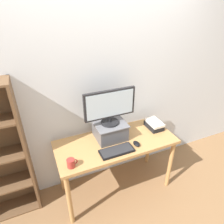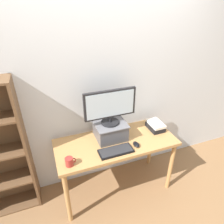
{
  "view_description": "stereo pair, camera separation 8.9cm",
  "coord_description": "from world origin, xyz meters",
  "px_view_note": "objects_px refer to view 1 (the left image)",
  "views": [
    {
      "loc": [
        -0.77,
        -1.66,
        2.17
      ],
      "look_at": [
        -0.03,
        0.04,
        1.12
      ],
      "focal_mm": 32.0,
      "sensor_mm": 36.0,
      "label": 1
    },
    {
      "loc": [
        -0.69,
        -1.69,
        2.17
      ],
      "look_at": [
        -0.03,
        0.04,
        1.12
      ],
      "focal_mm": 32.0,
      "sensor_mm": 36.0,
      "label": 2
    }
  ],
  "objects_px": {
    "computer_mouse": "(137,144)",
    "riser_box": "(110,130)",
    "coffee_mug": "(71,163)",
    "desk": "(116,147)",
    "keyboard": "(117,151)",
    "computer_monitor": "(110,106)",
    "book_stack": "(154,125)"
  },
  "relations": [
    {
      "from": "computer_mouse",
      "to": "riser_box",
      "type": "bearing_deg",
      "value": 130.05
    },
    {
      "from": "riser_box",
      "to": "coffee_mug",
      "type": "bearing_deg",
      "value": -151.23
    },
    {
      "from": "desk",
      "to": "keyboard",
      "type": "xyz_separation_m",
      "value": [
        -0.07,
        -0.17,
        0.1
      ]
    },
    {
      "from": "computer_monitor",
      "to": "computer_mouse",
      "type": "distance_m",
      "value": 0.52
    },
    {
      "from": "desk",
      "to": "keyboard",
      "type": "distance_m",
      "value": 0.21
    },
    {
      "from": "desk",
      "to": "coffee_mug",
      "type": "distance_m",
      "value": 0.61
    },
    {
      "from": "desk",
      "to": "computer_monitor",
      "type": "distance_m",
      "value": 0.52
    },
    {
      "from": "riser_box",
      "to": "keyboard",
      "type": "bearing_deg",
      "value": -97.75
    },
    {
      "from": "keyboard",
      "to": "book_stack",
      "type": "xyz_separation_m",
      "value": [
        0.62,
        0.23,
        0.03
      ]
    },
    {
      "from": "computer_mouse",
      "to": "coffee_mug",
      "type": "relative_size",
      "value": 0.96
    },
    {
      "from": "computer_monitor",
      "to": "coffee_mug",
      "type": "distance_m",
      "value": 0.71
    },
    {
      "from": "computer_monitor",
      "to": "book_stack",
      "type": "distance_m",
      "value": 0.69
    },
    {
      "from": "desk",
      "to": "book_stack",
      "type": "xyz_separation_m",
      "value": [
        0.55,
        0.06,
        0.14
      ]
    },
    {
      "from": "computer_monitor",
      "to": "desk",
      "type": "bearing_deg",
      "value": -71.22
    },
    {
      "from": "desk",
      "to": "riser_box",
      "type": "distance_m",
      "value": 0.22
    },
    {
      "from": "computer_monitor",
      "to": "keyboard",
      "type": "relative_size",
      "value": 1.59
    },
    {
      "from": "riser_box",
      "to": "coffee_mug",
      "type": "relative_size",
      "value": 3.29
    },
    {
      "from": "riser_box",
      "to": "book_stack",
      "type": "distance_m",
      "value": 0.59
    },
    {
      "from": "desk",
      "to": "riser_box",
      "type": "height_order",
      "value": "riser_box"
    },
    {
      "from": "computer_mouse",
      "to": "desk",
      "type": "bearing_deg",
      "value": 139.42
    },
    {
      "from": "desk",
      "to": "computer_monitor",
      "type": "xyz_separation_m",
      "value": [
        -0.03,
        0.1,
        0.51
      ]
    },
    {
      "from": "computer_monitor",
      "to": "book_stack",
      "type": "height_order",
      "value": "computer_monitor"
    },
    {
      "from": "keyboard",
      "to": "book_stack",
      "type": "relative_size",
      "value": 1.52
    },
    {
      "from": "computer_mouse",
      "to": "book_stack",
      "type": "distance_m",
      "value": 0.43
    },
    {
      "from": "riser_box",
      "to": "coffee_mug",
      "type": "height_order",
      "value": "riser_box"
    },
    {
      "from": "computer_monitor",
      "to": "computer_mouse",
      "type": "bearing_deg",
      "value": -49.78
    },
    {
      "from": "desk",
      "to": "riser_box",
      "type": "xyz_separation_m",
      "value": [
        -0.03,
        0.1,
        0.2
      ]
    },
    {
      "from": "riser_box",
      "to": "coffee_mug",
      "type": "xyz_separation_m",
      "value": [
        -0.53,
        -0.29,
        -0.06
      ]
    },
    {
      "from": "keyboard",
      "to": "coffee_mug",
      "type": "xyz_separation_m",
      "value": [
        -0.49,
        -0.02,
        0.03
      ]
    },
    {
      "from": "computer_monitor",
      "to": "keyboard",
      "type": "xyz_separation_m",
      "value": [
        -0.04,
        -0.27,
        -0.4
      ]
    },
    {
      "from": "computer_mouse",
      "to": "book_stack",
      "type": "height_order",
      "value": "book_stack"
    },
    {
      "from": "keyboard",
      "to": "computer_mouse",
      "type": "height_order",
      "value": "computer_mouse"
    }
  ]
}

